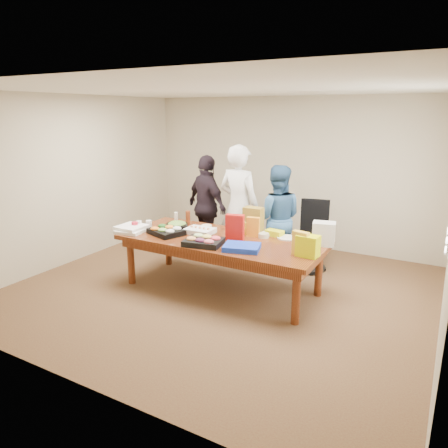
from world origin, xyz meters
The scene contains 36 objects.
floor centered at (0.00, 0.00, -0.01)m, with size 5.50×5.00×0.02m, color #47301E.
ceiling centered at (0.00, 0.00, 2.71)m, with size 5.50×5.00×0.02m, color white.
wall_back centered at (0.00, 2.50, 1.35)m, with size 5.50×0.04×2.70m, color beige.
wall_front centered at (0.00, -2.50, 1.35)m, with size 5.50×0.04×2.70m, color beige.
wall_left centered at (-2.75, 0.00, 1.35)m, with size 0.04×5.00×2.70m, color beige.
conference_table centered at (0.00, 0.00, 0.38)m, with size 2.80×1.20×0.75m, color #4C1C0F.
office_chair centered at (0.83, 1.32, 0.53)m, with size 0.54×0.54×1.05m, color black.
person_center centered at (-0.23, 0.97, 0.97)m, with size 0.71×0.47×1.95m, color silver.
person_right centered at (0.36, 1.09, 0.83)m, with size 0.81×0.63×1.66m, color #2E5682.
person_left centered at (-0.94, 1.17, 0.87)m, with size 1.02×0.42×1.74m, color black.
veggie_tray centered at (-0.78, -0.21, 0.79)m, with size 0.47×0.37×0.07m, color black.
fruit_tray centered at (-0.06, -0.36, 0.79)m, with size 0.48×0.38×0.07m, color black.
sheet_cake centered at (-0.39, 0.07, 0.78)m, with size 0.39×0.30×0.07m, color white.
salad_bowl centered at (-0.77, 0.04, 0.80)m, with size 0.31×0.31×0.10m, color black.
chip_bag_blue centered at (0.47, -0.31, 0.78)m, with size 0.44×0.33×0.07m, color #1637C7.
chip_bag_red centered at (0.20, 0.01, 0.93)m, with size 0.24×0.10×0.35m, color #AB140F.
chip_bag_yellow centered at (1.17, -0.15, 0.90)m, with size 0.20×0.08×0.30m, color gold.
chip_bag_orange centered at (0.34, 0.29, 0.89)m, with size 0.18×0.08×0.27m, color orange.
mayo_jar centered at (0.13, 0.38, 0.82)m, with size 0.09×0.09×0.15m, color silver.
mustard_bottle centered at (0.19, 0.31, 0.84)m, with size 0.06×0.06×0.18m, color yellow.
dressing_bottle centered at (-0.80, 0.37, 0.86)m, with size 0.07×0.07×0.22m, color #652910.
ranch_bottle centered at (-1.02, 0.37, 0.84)m, with size 0.06×0.06×0.17m, color silver.
banana_bunch centered at (0.59, 0.46, 0.79)m, with size 0.24×0.14×0.08m, color #D8E20F.
bread_loaf centered at (0.06, 0.52, 0.81)m, with size 0.28×0.12×0.11m, color brown.
kraft_bag centered at (0.24, 0.51, 0.93)m, with size 0.28×0.16×0.36m, color olive.
red_cup centered at (-1.30, -0.27, 0.81)m, with size 0.09×0.09×0.12m, color red.
clear_cup_a centered at (-1.30, -0.18, 0.81)m, with size 0.09×0.09×0.12m, color white.
clear_cup_b centered at (-1.19, -0.09, 0.81)m, with size 0.09×0.09×0.12m, color white.
pizza_box_lower centered at (-1.29, -0.36, 0.77)m, with size 0.37×0.37×0.04m, color white.
pizza_box_upper centered at (-1.31, -0.34, 0.81)m, with size 0.37×0.37×0.04m, color white.
plate_a centered at (0.79, 0.44, 0.76)m, with size 0.28×0.28×0.02m, color silver.
plate_b centered at (0.49, 0.52, 0.76)m, with size 0.26×0.26×0.02m, color silver.
dip_bowl_a centered at (0.49, 0.31, 0.78)m, with size 0.15×0.15×0.06m, color beige.
dip_bowl_b centered at (-0.42, 0.29, 0.78)m, with size 0.15×0.15×0.06m, color beige.
grocery_bag_white centered at (1.30, 0.38, 0.90)m, with size 0.28×0.20×0.30m, color silver.
grocery_bag_yellow centered at (1.26, -0.14, 0.88)m, with size 0.26×0.18×0.26m, color #D2DE00.
Camera 1 is at (2.69, -4.76, 2.42)m, focal length 33.49 mm.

